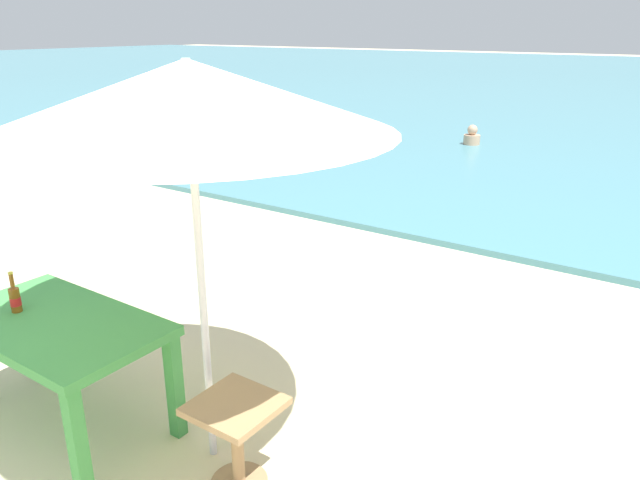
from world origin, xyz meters
The scene contains 5 objects.
picnic_table_green centered at (-0.48, 0.51, 0.65)m, with size 1.40×0.80×0.76m.
beer_bottle_amber centered at (-0.78, 0.45, 0.85)m, with size 0.07×0.07×0.26m.
patio_umbrella centered at (0.47, 0.84, 2.12)m, with size 2.10×2.10×2.30m.
side_table_wood centered at (0.78, 0.73, 0.35)m, with size 0.44×0.44×0.54m.
swimmer_person centered at (-1.90, 10.99, 0.24)m, with size 0.34×0.34×0.41m.
Camera 1 is at (2.73, -1.28, 2.45)m, focal length 34.06 mm.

